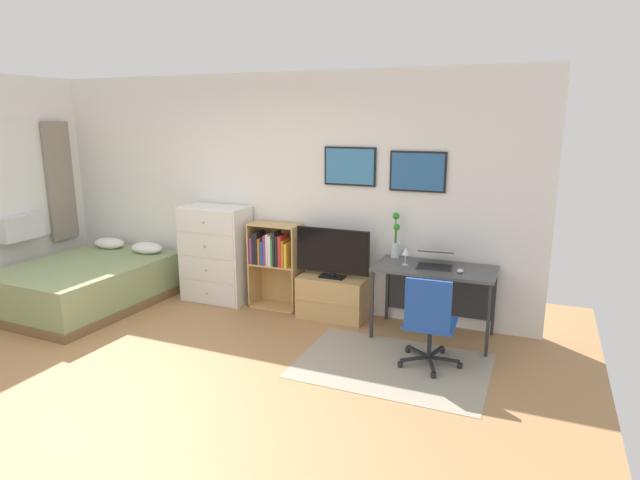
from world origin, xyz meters
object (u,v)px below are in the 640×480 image
at_px(dresser, 216,254).
at_px(television, 332,253).
at_px(bed, 88,283).
at_px(computer_mouse, 460,271).
at_px(tv_stand, 333,297).
at_px(bamboo_vase, 396,237).
at_px(desk, 436,278).
at_px(office_chair, 429,320).
at_px(bookshelf, 274,257).
at_px(laptop, 435,260).
at_px(wine_glass, 405,252).

height_order(dresser, television, dresser).
relative_size(bed, computer_mouse, 18.77).
xyz_separation_m(tv_stand, bamboo_vase, (0.67, 0.11, 0.73)).
bearing_deg(desk, computer_mouse, -33.32).
bearing_deg(bed, bamboo_vase, 15.51).
bearing_deg(office_chair, desk, 95.03).
distance_m(bookshelf, laptop, 1.90).
bearing_deg(bookshelf, wine_glass, -6.65).
xyz_separation_m(bookshelf, wine_glass, (1.60, -0.19, 0.27)).
distance_m(bed, laptop, 4.08).
bearing_deg(bookshelf, bamboo_vase, 2.84).
bearing_deg(wine_glass, laptop, 17.34).
xyz_separation_m(bed, bookshelf, (2.10, 0.80, 0.34)).
distance_m(tv_stand, bamboo_vase, 1.00).
distance_m(bed, office_chair, 4.11).
distance_m(television, wine_glass, 0.86).
bearing_deg(desk, bookshelf, 177.81).
bearing_deg(office_chair, television, 144.72).
relative_size(bed, tv_stand, 2.58).
xyz_separation_m(tv_stand, office_chair, (1.24, -0.84, 0.22)).
xyz_separation_m(tv_stand, television, (0.00, -0.02, 0.51)).
height_order(desk, wine_glass, wine_glass).
xyz_separation_m(bookshelf, laptop, (1.89, -0.10, 0.19)).
bearing_deg(television, bookshelf, 175.18).
distance_m(office_chair, wine_glass, 0.90).
distance_m(tv_stand, television, 0.51).
xyz_separation_m(desk, wine_glass, (-0.30, -0.11, 0.27)).
xyz_separation_m(desk, office_chair, (0.10, -0.81, -0.15)).
bearing_deg(tv_stand, wine_glass, -9.77).
distance_m(bamboo_vase, wine_glass, 0.32).
bearing_deg(wine_glass, television, 171.71).
xyz_separation_m(bed, tv_stand, (2.86, 0.76, -0.03)).
relative_size(office_chair, bamboo_vase, 1.76).
bearing_deg(bed, desk, 11.94).
xyz_separation_m(dresser, laptop, (2.65, -0.04, 0.22)).
bearing_deg(television, wine_glass, -8.29).
bearing_deg(desk, wine_glass, -159.16).
bearing_deg(tv_stand, television, -90.00).
bearing_deg(bed, television, 16.07).
relative_size(bookshelf, bamboo_vase, 2.06).
xyz_separation_m(bed, dresser, (1.33, 0.74, 0.32)).
bearing_deg(dresser, office_chair, -16.53).
distance_m(bed, tv_stand, 2.96).
distance_m(desk, wine_glass, 0.42).
height_order(computer_mouse, wine_glass, wine_glass).
distance_m(bed, bamboo_vase, 3.70).
height_order(bed, television, television).
height_order(dresser, computer_mouse, dresser).
relative_size(television, desk, 0.71).
xyz_separation_m(bamboo_vase, wine_glass, (0.17, -0.26, -0.09)).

